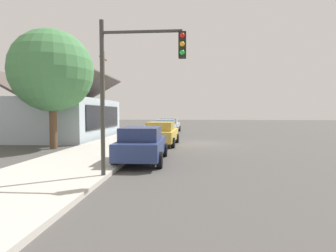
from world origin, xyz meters
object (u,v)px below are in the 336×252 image
Objects in this scene: car_navy at (142,144)px; fire_hydrant_red at (153,130)px; car_silver at (170,125)px; car_skyblue at (166,128)px; utility_pole_wooden at (104,93)px; traffic_light_main at (134,73)px; shade_tree at (52,71)px; car_mustard at (162,133)px.

car_navy reaches higher than fire_hydrant_red.
car_skyblue is at bearing -177.38° from car_silver.
utility_pole_wooden reaches higher than car_silver.
car_silver is 21.36m from traffic_light_main.
fire_hydrant_red is at bearing -55.21° from utility_pole_wooden.
utility_pole_wooden is (7.18, -0.83, -0.79)m from shade_tree.
car_skyblue is 0.95× the size of traffic_light_main.
car_skyblue is (12.15, 0.00, 0.00)m from car_navy.
car_mustard reaches higher than fire_hydrant_red.
utility_pole_wooden reaches higher than fire_hydrant_red.
utility_pole_wooden reaches higher than shade_tree.
car_silver is at bearing 3.86° from car_mustard.
traffic_light_main reaches higher than car_skyblue.
car_skyblue is 5.76m from car_silver.
utility_pole_wooden reaches higher than traffic_light_main.
shade_tree reaches higher than traffic_light_main.
traffic_light_main is (-7.11, -6.49, -1.23)m from shade_tree.
fire_hydrant_red is (17.07, 1.66, -2.99)m from traffic_light_main.
car_silver is at bearing -0.85° from car_navy.
traffic_light_main is at bearing -174.45° from fire_hydrant_red.
car_skyblue and car_silver have the same top height.
car_navy is 12.15m from car_skyblue.
car_silver is (11.80, 0.25, -0.00)m from car_mustard.
car_mustard is 1.06× the size of car_silver.
car_mustard is 7.84m from shade_tree.
fire_hydrant_red is at bearing 14.28° from car_mustard.
utility_pole_wooden is (11.00, 5.34, 3.11)m from car_navy.
car_mustard is at bearing 0.50° from traffic_light_main.
shade_tree reaches higher than car_mustard.
car_skyblue is 6.93× the size of fire_hydrant_red.
utility_pole_wooden reaches higher than car_skyblue.
traffic_light_main reaches higher than car_silver.
car_skyblue is 15.67m from traffic_light_main.
fire_hydrant_red is (1.64, 1.34, -0.32)m from car_skyblue.
car_navy is 13.85m from fire_hydrant_red.
car_mustard is at bearing -168.38° from fire_hydrant_red.
shade_tree is (-14.08, 6.16, 3.90)m from car_silver.
car_mustard is 11.80m from car_silver.
traffic_light_main reaches higher than car_navy.
car_skyblue is 0.66× the size of utility_pole_wooden.
car_silver is 0.63× the size of shade_tree.
shade_tree is 10.13× the size of fire_hydrant_red.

